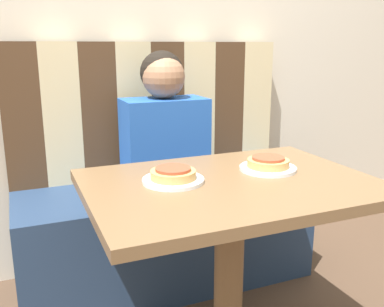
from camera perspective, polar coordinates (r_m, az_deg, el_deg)
The scene contains 9 objects.
wall_back at distance 2.23m, azimuth -6.69°, elevation 18.56°, with size 7.00×0.05×2.60m.
booth_seat at distance 2.12m, azimuth -3.46°, elevation -10.51°, with size 1.36×0.51×0.49m.
booth_backrest at distance 2.15m, azimuth -5.63°, elevation 5.83°, with size 1.36×0.08×0.66m.
dining_table at distance 1.42m, azimuth 5.11°, elevation -7.51°, with size 0.93×0.66×0.70m.
person at distance 1.96m, azimuth -3.74°, elevation 4.17°, with size 0.38×0.23×0.62m.
plate_left at distance 1.37m, azimuth -2.52°, elevation -3.59°, with size 0.20×0.20×0.01m.
plate_right at distance 1.52m, azimuth 10.08°, elevation -1.96°, with size 0.20×0.20×0.01m.
pizza_left at distance 1.36m, azimuth -2.53°, elevation -2.69°, with size 0.15×0.15×0.04m.
pizza_right at distance 1.52m, azimuth 10.12°, elevation -1.15°, with size 0.15×0.15×0.04m.
Camera 1 is at (-0.62, -1.17, 1.13)m, focal length 40.00 mm.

